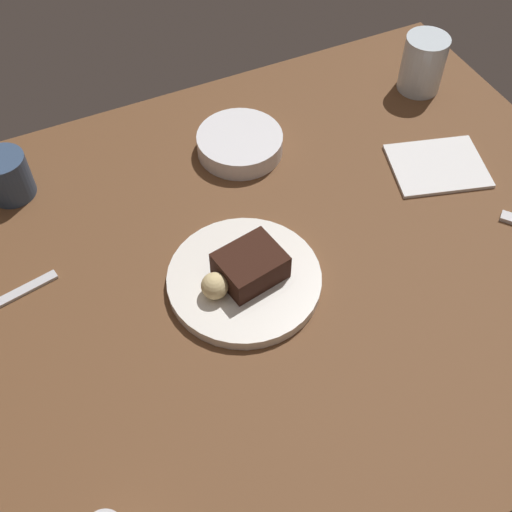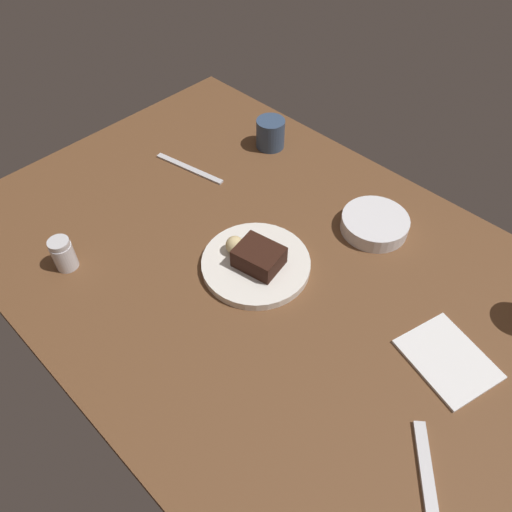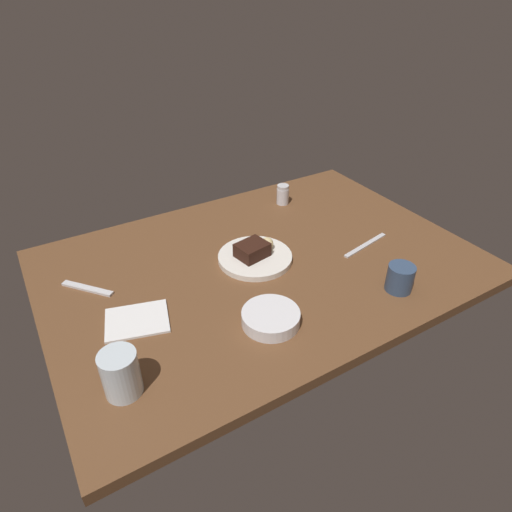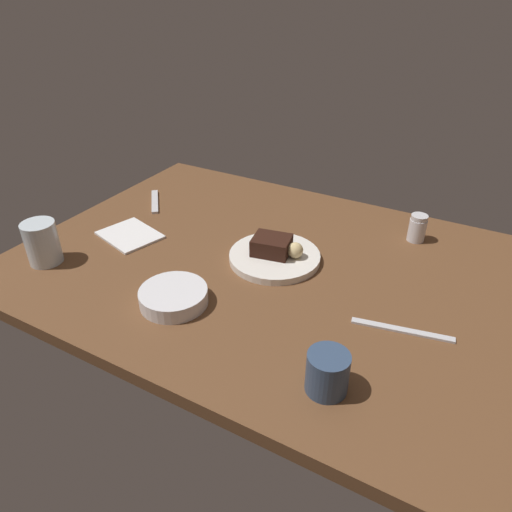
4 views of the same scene
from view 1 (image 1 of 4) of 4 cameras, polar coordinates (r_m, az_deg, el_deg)
name	(u,v)px [view 1 (image 1 of 4)]	position (r cm, az deg, el deg)	size (l,w,h in cm)	color
dining_table	(231,284)	(91.48, -2.25, -2.47)	(120.00, 84.00, 3.00)	brown
dessert_plate	(244,280)	(88.96, -1.04, -2.11)	(21.29, 21.29, 1.68)	white
chocolate_cake_slice	(250,265)	(86.82, -0.50, -0.84)	(8.55, 6.99, 4.05)	black
bread_roll	(215,286)	(85.23, -3.67, -2.65)	(3.67, 3.67, 3.67)	#DBC184
water_glass	(423,64)	(120.87, 14.51, 16.11)	(7.53, 7.53, 10.06)	silver
side_bowl	(240,143)	(106.41, -1.44, 9.90)	(13.95, 13.95, 3.27)	silver
coffee_cup	(7,176)	(105.07, -21.11, 6.60)	(6.97, 6.97, 7.25)	#334766
folded_napkin	(437,166)	(108.47, 15.72, 7.66)	(14.76, 11.82, 0.60)	white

